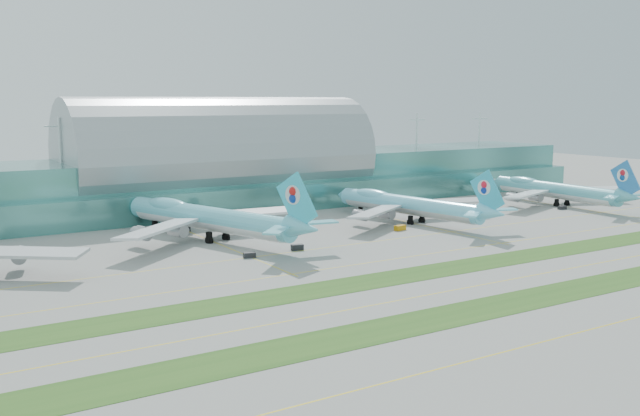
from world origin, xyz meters
TOP-DOWN VIEW (x-y plane):
  - ground at (0.00, 0.00)m, footprint 700.00×700.00m
  - terminal at (0.01, 128.79)m, footprint 340.00×69.10m
  - grass_strip_near at (0.00, -28.00)m, footprint 420.00×12.00m
  - grass_strip_far at (0.00, 2.00)m, footprint 420.00×12.00m
  - taxiline_a at (0.00, -48.00)m, footprint 420.00×0.35m
  - taxiline_b at (0.00, -14.00)m, footprint 420.00×0.35m
  - taxiline_c at (0.00, 18.00)m, footprint 420.00×0.35m
  - taxiline_d at (0.00, 40.00)m, footprint 420.00×0.35m
  - airliner_b at (-31.34, 69.61)m, footprint 70.21×81.48m
  - airliner_c at (40.14, 62.28)m, footprint 65.25×74.78m
  - airliner_d at (116.72, 63.20)m, footprint 65.60×74.49m
  - gse_c at (-31.80, 39.80)m, footprint 3.56×2.45m
  - gse_d at (-16.05, 41.43)m, footprint 3.74×2.54m
  - gse_e at (27.91, 50.58)m, footprint 4.27×2.47m
  - gse_f at (58.90, 53.30)m, footprint 3.85×2.05m
  - gse_g at (109.21, 52.66)m, footprint 3.46×1.93m
  - gse_h at (133.80, 57.53)m, footprint 3.75×2.38m

SIDE VIEW (x-z plane):
  - ground at x=0.00m, z-range 0.00..0.00m
  - taxiline_a at x=0.00m, z-range 0.00..0.01m
  - taxiline_b at x=0.00m, z-range 0.00..0.01m
  - taxiline_c at x=0.00m, z-range 0.00..0.01m
  - taxiline_d at x=0.00m, z-range 0.00..0.01m
  - grass_strip_near at x=0.00m, z-range 0.00..0.08m
  - grass_strip_far at x=0.00m, z-range 0.00..0.08m
  - gse_g at x=109.21m, z-range 0.00..1.37m
  - gse_c at x=-31.80m, z-range 0.00..1.45m
  - gse_f at x=58.90m, z-range 0.00..1.57m
  - gse_h at x=133.80m, z-range 0.00..1.60m
  - gse_d at x=-16.05m, z-range 0.00..1.65m
  - gse_e at x=27.91m, z-range 0.00..1.67m
  - airliner_d at x=116.72m, z-range -3.93..16.58m
  - airliner_c at x=40.14m, z-range -3.95..16.68m
  - airliner_b at x=-31.34m, z-range -4.41..18.60m
  - terminal at x=0.01m, z-range -3.77..32.23m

